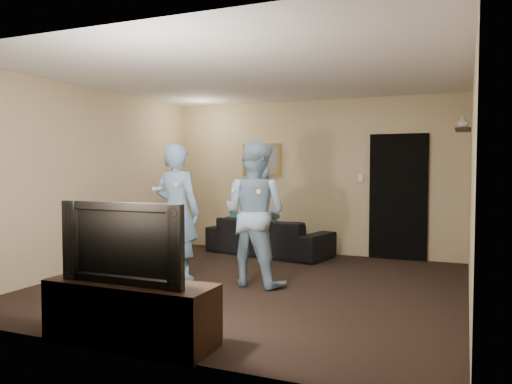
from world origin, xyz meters
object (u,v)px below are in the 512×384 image
at_px(television, 130,242).
at_px(wii_player_left, 177,212).
at_px(sofa, 269,236).
at_px(tv_console, 131,313).
at_px(wii_player_right, 255,213).

height_order(television, wii_player_left, wii_player_left).
xyz_separation_m(sofa, television, (0.46, -4.34, 0.55)).
height_order(sofa, wii_player_left, wii_player_left).
distance_m(tv_console, wii_player_left, 2.43).
height_order(sofa, wii_player_right, wii_player_right).
distance_m(tv_console, television, 0.61).
bearing_deg(television, wii_player_right, 86.08).
xyz_separation_m(sofa, tv_console, (0.46, -4.34, -0.06)).
distance_m(wii_player_left, wii_player_right, 1.06).
height_order(television, wii_player_right, wii_player_right).
height_order(tv_console, television, television).
distance_m(sofa, television, 4.40).
bearing_deg(sofa, wii_player_left, 90.69).
distance_m(sofa, tv_console, 4.37).
xyz_separation_m(television, wii_player_left, (-0.89, 2.16, 0.03)).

